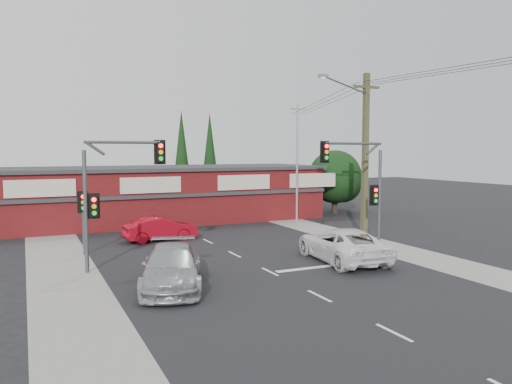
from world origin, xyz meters
name	(u,v)px	position (x,y,z in m)	size (l,w,h in m)	color
ground	(257,266)	(0.00, 0.00, 0.00)	(120.00, 120.00, 0.00)	black
road_strip	(220,247)	(0.00, 5.00, 0.01)	(14.00, 70.00, 0.01)	black
verge_left	(59,261)	(-8.50, 5.00, 0.01)	(3.00, 70.00, 0.02)	gray
verge_right	(344,236)	(8.50, 5.00, 0.01)	(3.00, 70.00, 0.02)	gray
stop_line	(337,265)	(3.50, -1.50, 0.01)	(6.50, 0.35, 0.01)	silver
white_suv	(342,245)	(4.26, -0.84, 0.83)	(2.75, 5.96, 1.66)	white
silver_suv	(172,267)	(-4.70, -1.93, 0.82)	(2.30, 5.67, 1.64)	#ABAEB1
red_sedan	(160,229)	(-2.52, 8.52, 0.73)	(1.54, 4.42, 1.46)	#9D0917
lane_dashes	(234,254)	(0.00, 2.84, 0.01)	(0.12, 43.27, 0.01)	silver
shop_building	(152,194)	(-0.99, 16.99, 2.13)	(27.30, 8.40, 4.22)	#4E0F11
tree_cluster	(334,180)	(14.69, 15.44, 2.90)	(5.90, 5.10, 5.50)	#2D2116
conifer_near	(182,150)	(3.50, 24.00, 5.48)	(1.80, 1.80, 9.25)	#2D2116
conifer_far	(210,150)	(7.00, 26.00, 5.48)	(1.80, 1.80, 9.25)	#2D2116
traffic_mast_left	(110,185)	(-6.43, 2.00, 3.93)	(3.77, 0.27, 5.97)	#47494C
traffic_mast_right	(363,179)	(6.86, 1.00, 3.95)	(3.96, 0.27, 5.97)	#47494C
pedestal_signal	(83,210)	(-7.20, 6.01, 2.41)	(0.55, 0.27, 3.38)	#47494C
utility_pole	(364,152)	(8.36, 2.99, 5.40)	(4.38, 0.59, 10.00)	#4C492B
steel_pole	(297,161)	(9.00, 12.00, 4.70)	(1.20, 0.16, 9.00)	gray
power_lines	(436,77)	(8.47, -2.47, 9.04)	(2.01, 29.00, 1.22)	black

